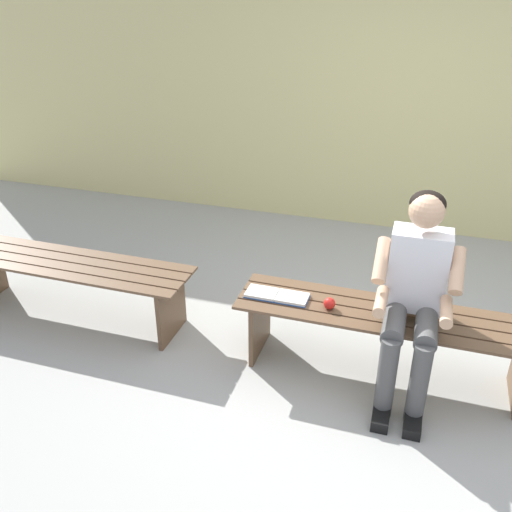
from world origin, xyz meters
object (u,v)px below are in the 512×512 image
at_px(bench_far, 70,275).
at_px(bench_near, 384,327).
at_px(book_open, 277,296).
at_px(person_seated, 415,292).
at_px(apple, 329,303).

bearing_deg(bench_far, bench_near, 180.00).
height_order(bench_far, book_open, book_open).
bearing_deg(bench_near, person_seated, 145.84).
height_order(apple, book_open, apple).
height_order(bench_far, apple, apple).
distance_m(bench_far, apple, 1.94).
relative_size(apple, book_open, 0.18).
bearing_deg(bench_near, apple, 9.26).
bearing_deg(person_seated, bench_near, -34.16).
relative_size(bench_near, apple, 24.95).
height_order(bench_far, person_seated, person_seated).
xyz_separation_m(bench_near, book_open, (0.70, 0.02, 0.12)).
bearing_deg(apple, book_open, -6.14).
bearing_deg(book_open, bench_near, -177.80).
distance_m(bench_far, book_open, 1.59).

